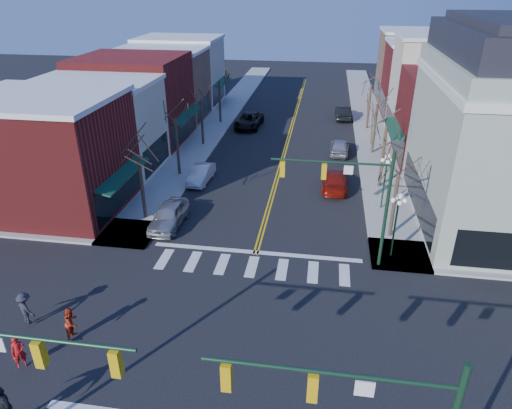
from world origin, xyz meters
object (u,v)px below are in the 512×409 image
at_px(car_right_near, 335,181).
at_px(car_right_mid, 340,147).
at_px(pedestrian_red_b, 72,323).
at_px(lamppost_corner, 397,214).
at_px(car_left_far, 249,120).
at_px(car_right_far, 343,112).
at_px(pedestrian_dark_b, 26,308).
at_px(pedestrian_red_a, 19,352).
at_px(car_left_mid, 201,174).
at_px(lamppost_midblock, 386,172).
at_px(pedestrian_dark_a, 4,407).
at_px(car_left_near, 169,215).

bearing_deg(car_right_near, car_right_mid, -92.94).
xyz_separation_m(car_right_near, pedestrian_red_b, (-12.10, -19.19, 0.27)).
relative_size(lamppost_corner, car_left_far, 0.78).
relative_size(car_right_mid, car_right_far, 0.91).
distance_m(lamppost_corner, car_right_mid, 18.34).
bearing_deg(pedestrian_dark_b, pedestrian_red_a, 141.46).
relative_size(car_left_far, pedestrian_red_b, 3.35).
distance_m(car_left_mid, car_right_mid, 14.29).
xyz_separation_m(lamppost_midblock, car_left_mid, (-14.40, 2.96, -2.29)).
height_order(lamppost_midblock, car_right_near, lamppost_midblock).
bearing_deg(car_right_near, lamppost_corner, 109.69).
height_order(car_right_near, pedestrian_dark_b, pedestrian_dark_b).
height_order(lamppost_corner, lamppost_midblock, same).
xyz_separation_m(car_left_far, pedestrian_dark_a, (-2.50, -39.67, 0.37)).
bearing_deg(car_right_near, car_left_mid, 1.60).
relative_size(lamppost_corner, car_right_near, 0.88).
bearing_deg(car_right_near, car_left_near, 35.56).
distance_m(car_right_mid, pedestrian_red_a, 32.62).
distance_m(car_left_mid, pedestrian_red_a, 21.12).
height_order(car_right_far, pedestrian_red_b, pedestrian_red_b).
distance_m(lamppost_midblock, pedestrian_red_a, 24.75).
xyz_separation_m(lamppost_midblock, pedestrian_dark_b, (-18.20, -15.42, -1.94)).
xyz_separation_m(lamppost_midblock, car_right_near, (-3.40, 3.19, -2.25)).
relative_size(lamppost_corner, pedestrian_dark_a, 2.18).
distance_m(car_right_mid, car_right_far, 12.45).
distance_m(car_left_mid, pedestrian_dark_b, 18.76).
xyz_separation_m(pedestrian_red_b, pedestrian_dark_b, (-2.70, 0.58, 0.04)).
relative_size(car_left_near, pedestrian_dark_a, 2.33).
relative_size(car_left_far, car_right_mid, 1.28).
xyz_separation_m(car_right_mid, pedestrian_red_a, (-13.93, -29.49, 0.20)).
xyz_separation_m(car_left_near, car_right_near, (11.20, 7.90, -0.07)).
bearing_deg(car_left_near, pedestrian_dark_a, -91.99).
bearing_deg(lamppost_corner, car_left_near, 173.00).
height_order(car_left_near, pedestrian_red_b, pedestrian_red_b).
bearing_deg(pedestrian_red_b, lamppost_corner, -58.12).
bearing_deg(pedestrian_red_b, pedestrian_dark_b, 78.29).
height_order(car_right_near, car_right_far, car_right_far).
relative_size(lamppost_corner, car_right_mid, 1.00).
relative_size(lamppost_corner, car_left_near, 0.94).
height_order(lamppost_midblock, pedestrian_dark_a, lamppost_midblock).
distance_m(car_right_near, pedestrian_dark_b, 23.78).
bearing_deg(lamppost_midblock, car_left_near, -162.13).
relative_size(car_right_far, pedestrian_dark_b, 2.75).
height_order(car_left_mid, car_left_far, car_left_far).
bearing_deg(lamppost_corner, pedestrian_dark_b, -153.90).
xyz_separation_m(lamppost_midblock, car_right_far, (-2.40, 23.92, -2.18)).
relative_size(car_right_near, pedestrian_red_b, 2.96).
distance_m(car_right_far, pedestrian_dark_b, 42.39).
bearing_deg(car_left_near, car_left_mid, 89.70).
height_order(car_right_far, pedestrian_dark_a, pedestrian_dark_a).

